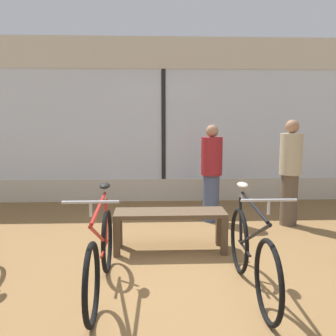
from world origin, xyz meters
TOP-DOWN VIEW (x-y plane):
  - ground_plane at (0.00, 0.00)m, footprint 24.00×24.00m
  - shop_back_wall at (0.00, 3.80)m, footprint 12.00×0.08m
  - bicycle_left at (-0.73, -0.14)m, footprint 0.46×1.76m
  - bicycle_right at (0.71, -0.20)m, footprint 0.46×1.73m
  - display_bench at (-0.01, 0.98)m, footprint 1.40×0.44m
  - customer_near_rack at (0.72, 2.30)m, footprint 0.45×0.45m
  - customer_by_window at (1.91, 2.03)m, footprint 0.48×0.48m

SIDE VIEW (x-z plane):
  - ground_plane at x=0.00m, z-range 0.00..0.00m
  - bicycle_left at x=-0.73m, z-range -0.13..0.90m
  - bicycle_right at x=0.71m, z-range -0.12..0.91m
  - display_bench at x=-0.01m, z-range 0.16..0.67m
  - customer_near_rack at x=0.72m, z-range 0.03..1.60m
  - customer_by_window at x=1.91m, z-range 0.04..1.68m
  - shop_back_wall at x=0.00m, z-range 0.04..3.24m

